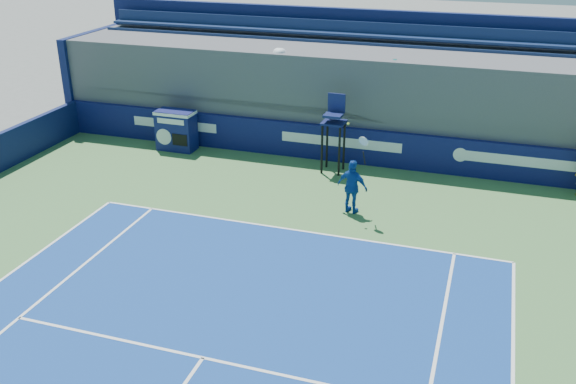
% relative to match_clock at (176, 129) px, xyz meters
% --- Properties ---
extents(back_hoarding, '(20.40, 0.21, 1.20)m').
position_rel_match_clock_xyz_m(back_hoarding, '(5.67, 0.61, -0.14)').
color(back_hoarding, '#0D114B').
rests_on(back_hoarding, ground).
extents(match_clock, '(1.33, 0.74, 1.40)m').
position_rel_match_clock_xyz_m(match_clock, '(0.00, 0.00, 0.00)').
color(match_clock, '#101653').
rests_on(match_clock, ground).
extents(umpire_chair, '(0.72, 0.72, 2.48)m').
position_rel_match_clock_xyz_m(umpire_chair, '(5.63, -0.28, 0.79)').
color(umpire_chair, black).
rests_on(umpire_chair, ground).
extents(tennis_player, '(0.95, 0.63, 2.57)m').
position_rel_match_clock_xyz_m(tennis_player, '(6.88, -3.08, 0.04)').
color(tennis_player, '#13419D').
rests_on(tennis_player, apron).
extents(stadium_seating, '(21.00, 4.05, 4.40)m').
position_rel_match_clock_xyz_m(stadium_seating, '(5.67, 2.67, 1.09)').
color(stadium_seating, '#4A494E').
rests_on(stadium_seating, ground).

